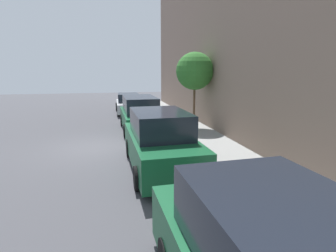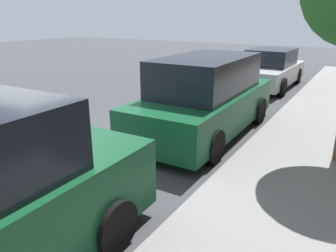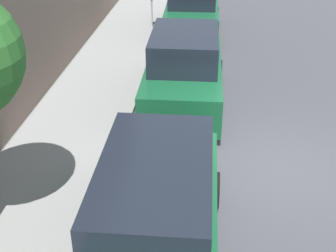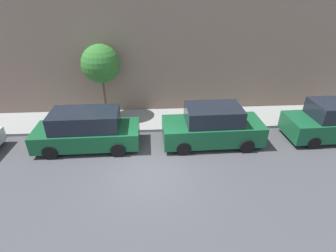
{
  "view_description": "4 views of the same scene",
  "coord_description": "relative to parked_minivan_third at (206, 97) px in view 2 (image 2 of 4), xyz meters",
  "views": [
    {
      "loc": [
        0.61,
        -11.44,
        3.27
      ],
      "look_at": [
        3.01,
        -0.9,
        1.0
      ],
      "focal_mm": 28.0,
      "sensor_mm": 36.0,
      "label": 1
    },
    {
      "loc": [
        5.51,
        -4.17,
        2.8
      ],
      "look_at": [
        2.75,
        0.38,
        1.0
      ],
      "focal_mm": 35.0,
      "sensor_mm": 36.0,
      "label": 2
    },
    {
      "loc": [
        1.53,
        8.6,
        5.64
      ],
      "look_at": [
        2.36,
        0.17,
        1.0
      ],
      "focal_mm": 50.0,
      "sensor_mm": 36.0,
      "label": 3
    },
    {
      "loc": [
        -8.72,
        -0.22,
        7.07
      ],
      "look_at": [
        2.3,
        -0.93,
        1.0
      ],
      "focal_mm": 28.0,
      "sensor_mm": 36.0,
      "label": 4
    }
  ],
  "objects": [
    {
      "name": "ground_plane",
      "position": [
        -2.28,
        -2.93,
        -0.92
      ],
      "size": [
        60.0,
        60.0,
        0.0
      ],
      "primitive_type": "plane",
      "color": "#424247"
    },
    {
      "name": "sidewalk",
      "position": [
        2.53,
        -2.93,
        -0.85
      ],
      "size": [
        2.61,
        32.0,
        0.15
      ],
      "color": "gray",
      "rests_on": "ground_plane"
    },
    {
      "name": "parked_minivan_third",
      "position": [
        0.0,
        0.0,
        0.0
      ],
      "size": [
        2.02,
        4.92,
        1.9
      ],
      "color": "#14512D",
      "rests_on": "ground_plane"
    },
    {
      "name": "parked_sedan_fourth",
      "position": [
        -0.14,
        6.47,
        -0.2
      ],
      "size": [
        1.92,
        4.55,
        1.54
      ],
      "color": "#B7BABF",
      "rests_on": "ground_plane"
    }
  ]
}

